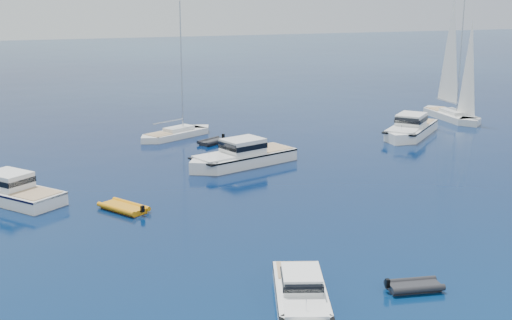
{
  "coord_description": "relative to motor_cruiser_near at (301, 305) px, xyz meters",
  "views": [
    {
      "loc": [
        -20.73,
        -25.07,
        15.5
      ],
      "look_at": [
        -3.44,
        25.11,
        2.2
      ],
      "focal_mm": 48.21,
      "sensor_mm": 36.0,
      "label": 1
    }
  ],
  "objects": [
    {
      "name": "motor_cruiser_centre",
      "position": [
        5.74,
        27.86,
        0.0
      ],
      "size": [
        12.14,
        7.27,
        3.05
      ],
      "primitive_type": null,
      "rotation": [
        0.0,
        0.0,
        1.91
      ],
      "color": "silver",
      "rests_on": "ground"
    },
    {
      "name": "tender_grey_near",
      "position": [
        6.31,
        -0.36,
        0.0
      ],
      "size": [
        3.24,
        2.13,
        0.95
      ],
      "primitive_type": null,
      "rotation": [
        0.0,
        0.0,
        4.57
      ],
      "color": "black",
      "rests_on": "ground"
    },
    {
      "name": "tender_grey_far",
      "position": [
        5.69,
        37.2,
        0.0
      ],
      "size": [
        3.8,
        3.35,
        0.95
      ],
      "primitive_type": null,
      "rotation": [
        0.0,
        0.0,
        2.14
      ],
      "color": "black",
      "rests_on": "ground"
    },
    {
      "name": "ground",
      "position": [
        8.21,
        -4.27,
        0.0
      ],
      "size": [
        400.0,
        400.0,
        0.0
      ],
      "primitive_type": "plane",
      "color": "navy",
      "rests_on": "ground"
    },
    {
      "name": "sailboat_centre",
      "position": [
        2.84,
        41.51,
        0.0
      ],
      "size": [
        10.06,
        7.22,
        14.81
      ],
      "primitive_type": null,
      "rotation": [
        0.0,
        0.0,
        5.23
      ],
      "color": "silver",
      "rests_on": "ground"
    },
    {
      "name": "motor_cruiser_distant",
      "position": [
        26.88,
        33.94,
        0.0
      ],
      "size": [
        10.85,
        10.54,
        3.04
      ],
      "primitive_type": null,
      "rotation": [
        0.0,
        0.0,
        2.33
      ],
      "color": "white",
      "rests_on": "ground"
    },
    {
      "name": "motor_cruiser_far_l",
      "position": [
        -14.08,
        23.59,
        0.0
      ],
      "size": [
        9.14,
        10.29,
        2.78
      ],
      "primitive_type": null,
      "rotation": [
        0.0,
        0.0,
        0.67
      ],
      "color": "white",
      "rests_on": "ground"
    },
    {
      "name": "motor_cruiser_near",
      "position": [
        0.0,
        0.0,
        0.0
      ],
      "size": [
        5.02,
        8.79,
        2.21
      ],
      "primitive_type": null,
      "rotation": [
        0.0,
        0.0,
        2.83
      ],
      "color": "white",
      "rests_on": "ground"
    },
    {
      "name": "tender_yellow",
      "position": [
        -6.21,
        18.16,
        0.0
      ],
      "size": [
        3.96,
        4.51,
        0.95
      ],
      "primitive_type": null,
      "rotation": [
        0.0,
        0.0,
        0.57
      ],
      "color": "orange",
      "rests_on": "ground"
    },
    {
      "name": "sailboat_sails_r",
      "position": [
        36.9,
        40.97,
        0.0
      ],
      "size": [
        3.76,
        11.86,
        17.19
      ],
      "primitive_type": null,
      "rotation": [
        0.0,
        0.0,
        3.08
      ],
      "color": "silver",
      "rests_on": "ground"
    }
  ]
}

